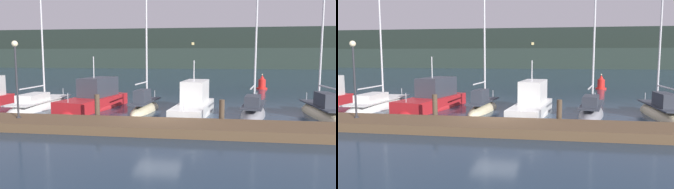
% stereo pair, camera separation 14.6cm
% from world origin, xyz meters
% --- Properties ---
extents(ground_plane, '(400.00, 400.00, 0.00)m').
position_xyz_m(ground_plane, '(0.00, 0.00, 0.00)').
color(ground_plane, '#1E3347').
extents(dock, '(43.05, 2.80, 0.45)m').
position_xyz_m(dock, '(0.00, -1.64, 0.23)').
color(dock, brown).
rests_on(dock, ground).
extents(mooring_pile_2, '(0.28, 0.28, 1.58)m').
position_xyz_m(mooring_pile_2, '(-3.45, 0.01, 0.79)').
color(mooring_pile_2, '#4C3D2D').
rests_on(mooring_pile_2, ground).
extents(mooring_pile_3, '(0.28, 0.28, 1.42)m').
position_xyz_m(mooring_pile_3, '(3.45, 0.01, 0.71)').
color(mooring_pile_3, '#4C3D2D').
rests_on(mooring_pile_3, ground).
extents(sailboat_berth_3, '(2.09, 7.59, 12.11)m').
position_xyz_m(sailboat_berth_3, '(-9.41, 4.36, 0.12)').
color(sailboat_berth_3, white).
rests_on(sailboat_berth_3, ground).
extents(motorboat_berth_4, '(3.64, 7.41, 4.31)m').
position_xyz_m(motorboat_berth_4, '(-5.47, 4.79, 0.37)').
color(motorboat_berth_4, red).
rests_on(motorboat_berth_4, ground).
extents(sailboat_berth_5, '(1.70, 5.14, 8.33)m').
position_xyz_m(sailboat_berth_5, '(-1.63, 4.09, 0.21)').
color(sailboat_berth_5, beige).
rests_on(sailboat_berth_5, ground).
extents(motorboat_berth_6, '(2.82, 7.03, 3.98)m').
position_xyz_m(motorboat_berth_6, '(1.70, 3.57, 0.38)').
color(motorboat_berth_6, white).
rests_on(motorboat_berth_6, ground).
extents(sailboat_berth_7, '(2.42, 5.57, 9.09)m').
position_xyz_m(sailboat_berth_7, '(5.44, 3.39, 0.16)').
color(sailboat_berth_7, gray).
rests_on(sailboat_berth_7, ground).
extents(sailboat_berth_8, '(1.69, 6.22, 9.00)m').
position_xyz_m(sailboat_berth_8, '(9.59, 3.85, 0.17)').
color(sailboat_berth_8, beige).
rests_on(sailboat_berth_8, ground).
extents(channel_buoy, '(1.19, 1.19, 1.72)m').
position_xyz_m(channel_buoy, '(8.17, 20.47, 0.62)').
color(channel_buoy, red).
rests_on(channel_buoy, ground).
extents(dock_lamppost, '(0.32, 0.32, 4.05)m').
position_xyz_m(dock_lamppost, '(-7.21, -1.60, 3.16)').
color(dock_lamppost, '#2D2D33').
rests_on(dock_lamppost, dock).
extents(hillside_backdrop, '(240.00, 23.00, 12.32)m').
position_xyz_m(hillside_backdrop, '(-3.50, 91.24, 5.67)').
color(hillside_backdrop, '#1E2823').
rests_on(hillside_backdrop, ground).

